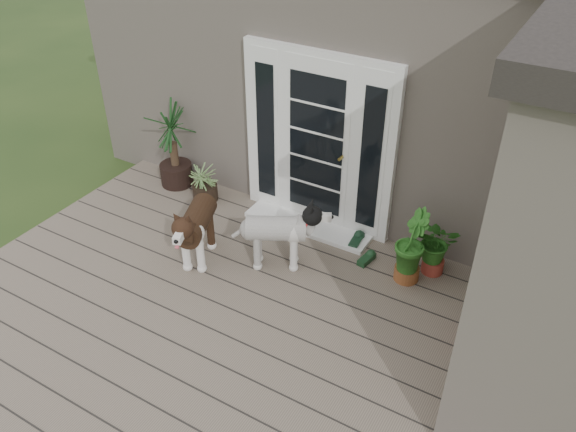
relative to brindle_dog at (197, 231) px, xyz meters
The scene contains 14 objects.
deck 1.35m from the brindle_dog, 40.94° to the right, with size 6.20×4.60×0.12m, color #6B5B4C.
house_main 3.70m from the brindle_dog, 74.29° to the left, with size 7.40×4.00×3.10m, color #665E54.
door_unit 1.71m from the brindle_dog, 60.88° to the left, with size 1.90×0.14×2.15m, color white.
door_step 1.44m from the brindle_dog, 56.88° to the left, with size 1.60×0.40×0.05m, color white.
brindle_dog is the anchor object (origin of this frame).
white_dog 0.88m from the brindle_dog, 23.03° to the left, with size 0.38×0.88×0.73m, color silver, non-canonical shape.
spider_plant 1.25m from the brindle_dog, 124.06° to the left, with size 0.54×0.54×0.58m, color #8FA767, non-canonical shape.
yucca 1.74m from the brindle_dog, 137.75° to the left, with size 0.82×0.82×1.19m, color black, non-canonical shape.
herb_a 2.61m from the brindle_dog, 25.38° to the left, with size 0.45×0.45×0.58m, color #2C601B.
herb_b 2.32m from the brindle_dog, 21.59° to the left, with size 0.43×0.43×0.65m, color #26631C.
herb_c 3.22m from the brindle_dog, 17.29° to the left, with size 0.33×0.33×0.52m, color #24641C.
sapling 3.20m from the brindle_dog, ahead, with size 0.53×0.53×1.79m, color #275C1A, non-canonical shape.
clog_left 1.86m from the brindle_dog, 38.84° to the left, with size 0.15×0.33×0.10m, color black, non-canonical shape.
clog_right 1.93m from the brindle_dog, 28.57° to the left, with size 0.14×0.29×0.09m, color #16381C, non-canonical shape.
Camera 1 is at (2.53, -2.74, 4.29)m, focal length 36.22 mm.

